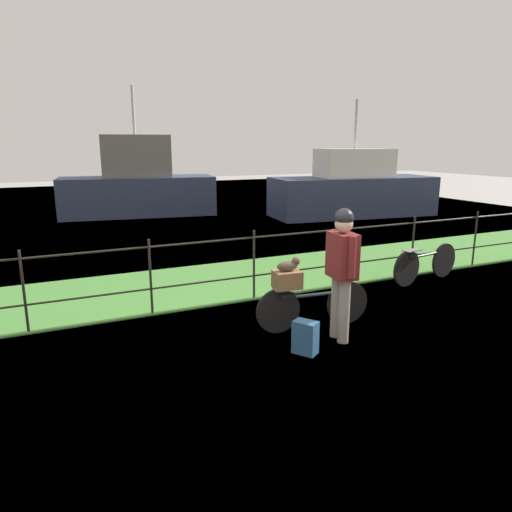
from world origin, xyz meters
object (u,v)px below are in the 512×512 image
cyclist_person (342,263)px  bicycle_parked (425,263)px  backpack_on_paving (305,337)px  terrier_dog (289,265)px  moored_boat_far (353,190)px  wooden_crate (287,280)px  moored_boat_near (138,186)px  bicycle_main (312,305)px

cyclist_person → bicycle_parked: size_ratio=1.00×
backpack_on_paving → bicycle_parked: size_ratio=0.24×
terrier_dog → backpack_on_paving: terrier_dog is taller
cyclist_person → moored_boat_far: 10.89m
cyclist_person → wooden_crate: bearing=133.9°
wooden_crate → terrier_dog: terrier_dog is taller
cyclist_person → moored_boat_far: size_ratio=0.29×
wooden_crate → cyclist_person: bearing=-46.1°
wooden_crate → moored_boat_far: moored_boat_far is taller
wooden_crate → backpack_on_paving: (-0.12, -0.68, -0.52)m
backpack_on_paving → moored_boat_near: 12.15m
terrier_dog → cyclist_person: bearing=-47.4°
wooden_crate → moored_boat_near: moored_boat_near is taller
moored_boat_far → backpack_on_paving: bearing=-129.2°
wooden_crate → bicycle_main: bearing=-6.3°
terrier_dog → bicycle_parked: (3.35, 0.98, -0.57)m
wooden_crate → terrier_dog: bearing=-6.3°
terrier_dog → wooden_crate: bearing=173.7°
wooden_crate → bicycle_parked: bearing=16.1°
wooden_crate → cyclist_person: cyclist_person is taller
terrier_dog → bicycle_parked: bearing=16.3°
wooden_crate → moored_boat_far: bearing=49.1°
terrier_dog → moored_boat_far: bearing=49.2°
terrier_dog → bicycle_parked: 3.54m
wooden_crate → backpack_on_paving: size_ratio=0.86×
wooden_crate → moored_boat_near: (0.37, 11.44, 0.28)m
bicycle_main → backpack_on_paving: (-0.49, -0.64, -0.12)m
bicycle_main → moored_boat_far: (6.71, 8.20, 0.55)m
moored_boat_near → moored_boat_far: moored_boat_near is taller
bicycle_parked → cyclist_person: bearing=-152.8°
bicycle_main → moored_boat_far: moored_boat_far is taller
bicycle_main → wooden_crate: (-0.37, 0.04, 0.40)m
bicycle_main → backpack_on_paving: bicycle_main is taller
bicycle_main → bicycle_parked: bearing=18.7°
terrier_dog → moored_boat_far: moored_boat_far is taller
backpack_on_paving → moored_boat_near: bearing=144.9°
bicycle_parked → moored_boat_near: 10.90m
bicycle_main → cyclist_person: size_ratio=0.96×
backpack_on_paving → moored_boat_far: bearing=108.0°
terrier_dog → cyclist_person: cyclist_person is taller
terrier_dog → moored_boat_near: bearing=88.3°
bicycle_main → backpack_on_paving: size_ratio=4.05×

